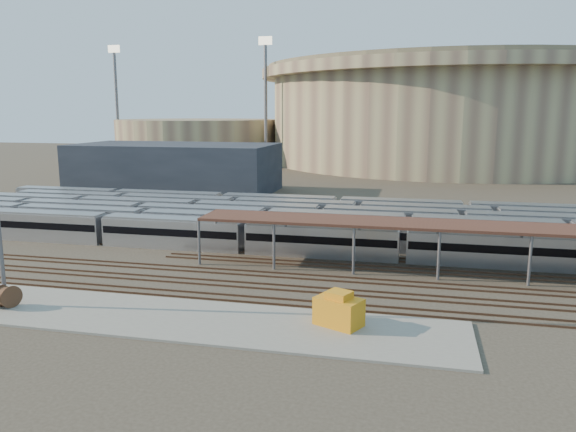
% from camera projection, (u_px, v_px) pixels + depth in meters
% --- Properties ---
extents(ground, '(420.00, 420.00, 0.00)m').
position_uv_depth(ground, '(266.00, 272.00, 59.54)').
color(ground, '#383026').
rests_on(ground, ground).
extents(apron, '(50.00, 9.00, 0.20)m').
position_uv_depth(apron, '(159.00, 317.00, 46.28)').
color(apron, gray).
rests_on(apron, ground).
extents(subway_trains, '(123.85, 23.90, 3.60)m').
position_uv_depth(subway_trains, '(304.00, 223.00, 76.84)').
color(subway_trains, '#B9B9BE').
rests_on(subway_trains, ground).
extents(inspection_shed, '(60.30, 6.00, 5.30)m').
position_uv_depth(inspection_shed, '(482.00, 228.00, 57.56)').
color(inspection_shed, slate).
rests_on(inspection_shed, ground).
extents(empty_tracks, '(170.00, 9.62, 0.18)m').
position_uv_depth(empty_tracks, '(252.00, 285.00, 54.74)').
color(empty_tracks, '#4C3323').
rests_on(empty_tracks, ground).
extents(stadium, '(124.00, 124.00, 32.50)m').
position_uv_depth(stadium, '(450.00, 112.00, 184.98)').
color(stadium, tan).
rests_on(stadium, ground).
extents(secondary_arena, '(56.00, 56.00, 14.00)m').
position_uv_depth(secondary_arena, '(198.00, 140.00, 196.06)').
color(secondary_arena, tan).
rests_on(secondary_arena, ground).
extents(service_building, '(42.00, 20.00, 10.00)m').
position_uv_depth(service_building, '(175.00, 168.00, 119.07)').
color(service_building, '#1E232D').
rests_on(service_building, ground).
extents(floodlight_0, '(4.00, 1.00, 38.40)m').
position_uv_depth(floodlight_0, '(266.00, 98.00, 167.73)').
color(floodlight_0, slate).
rests_on(floodlight_0, ground).
extents(floodlight_1, '(4.00, 1.00, 38.40)m').
position_uv_depth(floodlight_1, '(117.00, 100.00, 189.54)').
color(floodlight_1, slate).
rests_on(floodlight_1, ground).
extents(floodlight_3, '(4.00, 1.00, 38.40)m').
position_uv_depth(floodlight_3, '(352.00, 101.00, 211.15)').
color(floodlight_3, slate).
rests_on(floodlight_3, ground).
extents(cable_reel_east, '(1.76, 2.20, 1.93)m').
position_uv_depth(cable_reel_east, '(6.00, 296.00, 48.13)').
color(cable_reel_east, brown).
rests_on(cable_reel_east, apron).
extents(yellow_equipment, '(4.16, 3.51, 2.22)m').
position_uv_depth(yellow_equipment, '(339.00, 312.00, 44.07)').
color(yellow_equipment, orange).
rests_on(yellow_equipment, apron).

